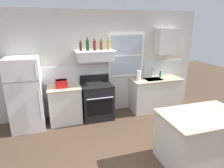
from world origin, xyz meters
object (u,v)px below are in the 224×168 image
Objects in this scene: bottle_red_label_wine at (95,45)px; bottle_champagne_gold_foil at (109,45)px; toaster at (61,84)px; bottle_brown_stout at (81,46)px; dish_soap_bottle at (160,74)px; stove_range at (97,101)px; refrigerator at (26,94)px; bottle_amber_wine at (101,45)px; kitchen_island at (200,138)px; paper_towel_roll at (139,75)px; bottle_dark_green_wine at (87,45)px.

bottle_red_label_wine is 0.93× the size of bottle_champagne_gold_foil.
bottle_brown_stout reaches higher than toaster.
toaster reaches higher than dish_soap_bottle.
bottle_champagne_gold_foil reaches higher than bottle_brown_stout.
dish_soap_bottle is at bearing 4.18° from stove_range.
refrigerator is 2.24m from bottle_champagne_gold_foil.
bottle_amber_wine reaches higher than kitchen_island.
bottle_champagne_gold_foil is at bearing 2.40° from refrigerator.
bottle_red_label_wine is at bearing 0.62° from bottle_brown_stout.
toaster is 0.98× the size of bottle_champagne_gold_foil.
bottle_champagne_gold_foil reaches higher than kitchen_island.
bottle_champagne_gold_foil is 1.17m from paper_towel_roll.
refrigerator is at bearing -179.21° from stove_range.
refrigerator is 6.88× the size of bottle_brown_stout.
bottle_dark_green_wine is at bearing 179.70° from dish_soap_bottle.
toaster is 1.06× the size of bottle_red_label_wine.
bottle_red_label_wine is at bearing 90.06° from stove_range.
bottle_champagne_gold_foil is 0.22× the size of kitchen_island.
kitchen_island is at bearing -44.42° from toaster.
stove_range is at bearing 121.94° from kitchen_island.
dish_soap_bottle is (2.73, 0.14, -0.01)m from toaster.
bottle_brown_stout is 3.17m from kitchen_island.
bottle_amber_wine is at bearing 116.92° from kitchen_island.
bottle_amber_wine reaches higher than refrigerator.
kitchen_island is (1.35, -2.30, -1.41)m from bottle_red_label_wine.
bottle_amber_wine is 0.19m from bottle_champagne_gold_foil.
bottle_dark_green_wine is 0.22× the size of kitchen_island.
stove_range is at bearing -175.82° from dish_soap_bottle.
bottle_dark_green_wine is (0.17, 0.01, 0.03)m from bottle_brown_stout.
bottle_red_label_wine is at bearing 166.90° from bottle_champagne_gold_foil.
bottle_dark_green_wine is 0.51m from bottle_champagne_gold_foil.
kitchen_island is (1.52, -2.31, -1.42)m from bottle_dark_green_wine.
refrigerator is at bearing -173.41° from bottle_dark_green_wine.
toaster is at bearing -176.96° from bottle_champagne_gold_foil.
refrigerator is at bearing -177.60° from bottle_champagne_gold_foil.
refrigerator is 2.10m from bottle_amber_wine.
dish_soap_bottle is (0.72, 0.10, -0.04)m from paper_towel_roll.
stove_range is 4.48× the size of bottle_brown_stout.
refrigerator is 3.54m from dish_soap_bottle.
toaster is 0.27× the size of stove_range.
kitchen_island is (1.18, -2.32, -1.40)m from bottle_amber_wine.
refrigerator is at bearing -173.14° from bottle_brown_stout.
bottle_dark_green_wine is at bearing 6.59° from refrigerator.
bottle_dark_green_wine reaches higher than refrigerator.
stove_range is 4.04× the size of paper_towel_roll.
dish_soap_bottle is at bearing 2.86° from bottle_champagne_gold_foil.
bottle_dark_green_wine reaches higher than bottle_amber_wine.
bottle_champagne_gold_foil is (1.99, 0.08, 1.04)m from refrigerator.
bottle_champagne_gold_foil is at bearing 3.04° from toaster.
bottle_champagne_gold_foil is (1.19, 0.06, 0.86)m from toaster.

